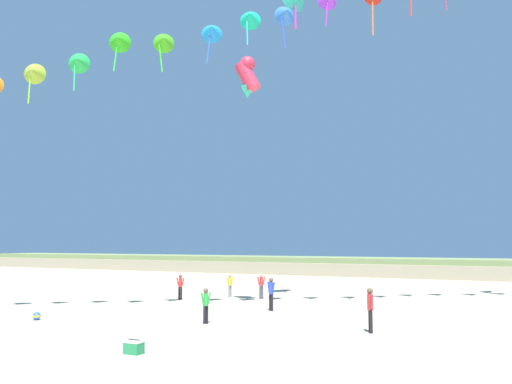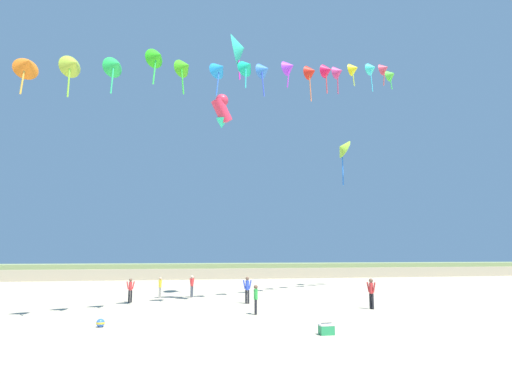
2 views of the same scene
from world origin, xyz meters
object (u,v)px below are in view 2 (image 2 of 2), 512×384
large_kite_high_solo (239,49)px  beach_cooler (326,329)px  person_far_right (160,286)px  person_far_left (247,288)px  person_near_left (371,291)px  large_kite_low_lead (222,110)px  person_near_right (256,297)px  person_mid_center (192,285)px  large_kite_mid_trail (342,148)px  beach_ball (100,323)px  person_far_center (130,289)px

large_kite_high_solo → beach_cooler: size_ratio=6.53×
person_far_right → person_far_left: bearing=-43.5°
person_near_left → large_kite_high_solo: size_ratio=0.47×
person_far_right → large_kite_low_lead: large_kite_low_lead is taller
person_near_right → large_kite_low_lead: bearing=100.4°
person_mid_center → large_kite_low_lead: bearing=-72.5°
person_near_right → large_kite_mid_trail: bearing=53.8°
large_kite_low_lead → large_kite_high_solo: large_kite_high_solo is taller
person_near_left → person_near_right: size_ratio=1.14×
large_kite_high_solo → person_mid_center: bearing=152.6°
large_kite_low_lead → large_kite_high_solo: size_ratio=0.64×
large_kite_low_lead → beach_ball: large_kite_low_lead is taller
beach_cooler → beach_ball: size_ratio=1.59×
person_near_left → large_kite_high_solo: bearing=129.1°
person_near_left → person_far_center: 15.47m
person_far_right → beach_ball: person_far_right is taller
person_far_left → large_kite_low_lead: large_kite_low_lead is taller
beach_ball → person_mid_center: bearing=69.1°
person_near_left → large_kite_high_solo: (-6.46, 7.94, 17.86)m
person_near_right → person_far_center: (-6.79, 7.73, 0.01)m
person_far_left → beach_cooler: bearing=-86.1°
person_far_left → person_near_left: bearing=-34.5°
person_far_left → person_far_right: 7.51m
person_near_left → beach_ball: bearing=-166.6°
person_far_right → beach_cooler: bearing=-69.8°
person_far_left → person_far_center: size_ratio=1.09×
person_near_right → person_near_left: bearing=7.3°
large_kite_low_lead → beach_cooler: bearing=-78.5°
person_near_right → person_mid_center: bearing=103.6°
large_kite_mid_trail → beach_cooler: 29.32m
person_far_right → large_kite_mid_trail: bearing=20.8°
person_near_left → person_far_left: size_ratio=1.03×
person_far_center → large_kite_high_solo: (7.43, 1.12, 17.97)m
large_kite_mid_trail → person_far_left: bearing=-135.4°
large_kite_low_lead → large_kite_high_solo: 6.83m
person_far_right → large_kite_mid_trail: 22.50m
person_mid_center → person_far_center: 5.08m
person_mid_center → large_kite_high_solo: (3.16, -1.64, 17.96)m
person_near_right → beach_ball: 7.99m
person_mid_center → large_kite_high_solo: large_kite_high_solo is taller
person_near_right → beach_cooler: person_near_right is taller
person_far_center → beach_ball: 10.36m
person_mid_center → large_kite_high_solo: 18.31m
person_far_left → large_kite_low_lead: 12.11m
person_mid_center → person_far_left: 6.02m
person_far_right → beach_ball: size_ratio=4.12×
person_far_center → beach_ball: bearing=-94.0°
person_far_left → person_far_center: (-7.41, 2.38, -0.09)m
person_far_right → person_far_center: 3.41m
person_far_right → person_near_right: bearing=-65.3°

